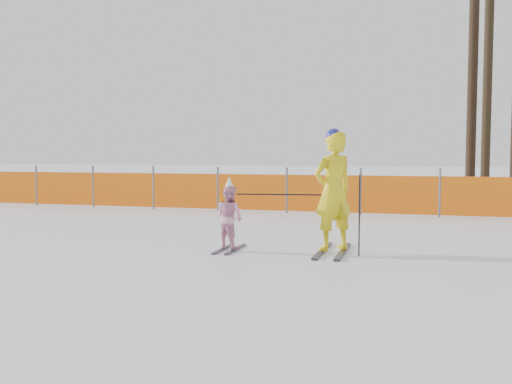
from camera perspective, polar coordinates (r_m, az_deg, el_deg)
ground at (r=9.13m, az=-0.86°, el=-6.49°), size 120.00×120.00×0.00m
adult at (r=9.48m, az=7.73°, el=0.12°), size 0.84×1.63×2.05m
child at (r=9.67m, az=-2.68°, el=-2.47°), size 0.65×1.02×1.25m
ski_poles at (r=9.38m, az=6.07°, el=-1.20°), size 2.07×0.24×1.31m
safety_fence at (r=16.06m, az=-2.45°, el=0.05°), size 16.93×0.06×1.25m
tree_trunks at (r=19.09m, az=22.12°, el=8.65°), size 1.46×1.56×6.90m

